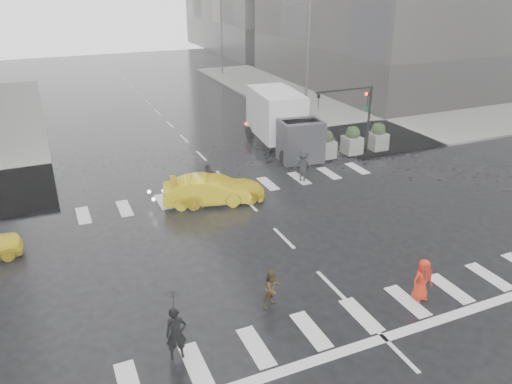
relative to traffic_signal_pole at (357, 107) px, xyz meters
name	(u,v)px	position (x,y,z in m)	size (l,w,h in m)	color
ground	(284,238)	(-9.01, -8.01, -3.22)	(120.00, 120.00, 0.00)	black
sidewalk_ne	(392,106)	(10.49, 9.49, -3.14)	(35.00, 35.00, 0.15)	gray
road_markings	(284,238)	(-9.01, -8.01, -3.21)	(18.00, 48.00, 0.01)	silver
traffic_signal_pole	(357,107)	(0.00, 0.00, 0.00)	(4.45, 0.42, 4.50)	black
street_lamp_near	(306,55)	(1.86, 9.99, 1.73)	(2.15, 0.22, 9.00)	#59595B
street_lamp_far	(220,30)	(1.86, 29.99, 1.73)	(2.15, 0.22, 9.00)	#59595B
planter_west	(325,145)	(-2.01, 0.19, -2.23)	(1.10, 1.10, 1.80)	gray
planter_mid	(352,141)	(-0.01, 0.19, -2.23)	(1.10, 1.10, 1.80)	gray
planter_east	(378,137)	(1.99, 0.19, -2.23)	(1.10, 1.10, 1.80)	gray
pedestrian_black	(175,315)	(-15.40, -13.44, -1.64)	(1.07, 1.09, 2.43)	black
pedestrian_brown	(272,288)	(-11.60, -12.25, -2.50)	(0.70, 0.55, 1.44)	#453218
pedestrian_orange	(422,280)	(-6.49, -14.05, -2.40)	(0.82, 0.56, 1.61)	red
pedestrian_far_a	(208,180)	(-10.56, -2.15, -2.32)	(1.05, 0.64, 1.79)	black
pedestrian_far_b	(303,166)	(-5.01, -2.38, -2.31)	(1.17, 0.65, 1.81)	black
taxi_mid	(207,190)	(-10.98, -3.12, -2.49)	(1.54, 4.42, 1.46)	yellow
taxi_rear	(218,189)	(-10.34, -3.06, -2.52)	(1.96, 4.26, 1.40)	yellow
box_truck	(282,121)	(-3.67, 3.00, -1.21)	(2.66, 7.09, 3.77)	white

